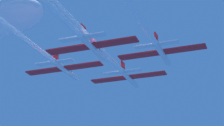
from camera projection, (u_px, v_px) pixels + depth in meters
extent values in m
cylinder|color=white|center=(129.00, 78.00, 104.31)|extent=(1.30, 11.80, 1.30)
cone|color=white|center=(137.00, 87.00, 110.58)|extent=(1.27, 2.60, 1.27)
ellipsoid|color=black|center=(132.00, 79.00, 106.78)|extent=(0.91, 2.36, 0.65)
cube|color=red|center=(109.00, 80.00, 105.45)|extent=(8.97, 2.60, 0.28)
cube|color=red|center=(148.00, 75.00, 102.15)|extent=(8.97, 2.60, 0.28)
cube|color=red|center=(123.00, 66.00, 100.79)|extent=(0.34, 2.12, 1.89)
cube|color=white|center=(112.00, 73.00, 100.85)|extent=(4.04, 1.56, 0.28)
cube|color=white|center=(133.00, 70.00, 99.14)|extent=(4.04, 1.56, 0.28)
cylinder|color=white|center=(66.00, 14.00, 72.99)|extent=(1.17, 60.11, 1.17)
cylinder|color=white|center=(65.00, 69.00, 98.19)|extent=(1.30, 11.80, 1.30)
cone|color=white|center=(77.00, 79.00, 104.46)|extent=(1.27, 2.60, 1.27)
ellipsoid|color=black|center=(70.00, 71.00, 100.66)|extent=(0.91, 2.36, 0.65)
cube|color=red|center=(44.00, 71.00, 99.33)|extent=(8.97, 2.60, 0.28)
cube|color=red|center=(84.00, 66.00, 96.03)|extent=(8.97, 2.60, 0.28)
cube|color=red|center=(56.00, 56.00, 94.67)|extent=(0.34, 2.12, 1.89)
cube|color=white|center=(45.00, 64.00, 94.73)|extent=(4.04, 1.56, 0.28)
cube|color=white|center=(66.00, 61.00, 93.02)|extent=(4.04, 1.56, 0.28)
cylinder|color=white|center=(162.00, 53.00, 90.17)|extent=(1.30, 11.80, 1.30)
cone|color=white|center=(169.00, 65.00, 96.44)|extent=(1.27, 2.60, 1.27)
ellipsoid|color=black|center=(165.00, 55.00, 92.64)|extent=(0.91, 2.36, 0.65)
cube|color=red|center=(139.00, 55.00, 91.30)|extent=(8.97, 2.60, 0.28)
cube|color=red|center=(185.00, 49.00, 88.00)|extent=(8.97, 2.60, 0.28)
cube|color=red|center=(156.00, 38.00, 86.65)|extent=(0.34, 2.12, 1.89)
cube|color=white|center=(144.00, 46.00, 86.71)|extent=(4.04, 1.56, 0.28)
cube|color=white|center=(169.00, 43.00, 84.99)|extent=(4.04, 1.56, 0.28)
cylinder|color=white|center=(92.00, 47.00, 83.24)|extent=(1.30, 11.80, 1.30)
cone|color=white|center=(105.00, 60.00, 89.51)|extent=(1.27, 2.60, 1.27)
ellipsoid|color=black|center=(97.00, 49.00, 85.70)|extent=(0.91, 2.36, 0.65)
cube|color=red|center=(68.00, 50.00, 84.37)|extent=(8.97, 2.60, 0.28)
cube|color=red|center=(115.00, 42.00, 81.07)|extent=(8.97, 2.60, 0.28)
cube|color=red|center=(83.00, 30.00, 79.71)|extent=(0.34, 2.12, 1.89)
cube|color=white|center=(70.00, 39.00, 79.77)|extent=(4.04, 1.56, 0.28)
cube|color=white|center=(95.00, 35.00, 78.06)|extent=(4.04, 1.56, 0.28)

